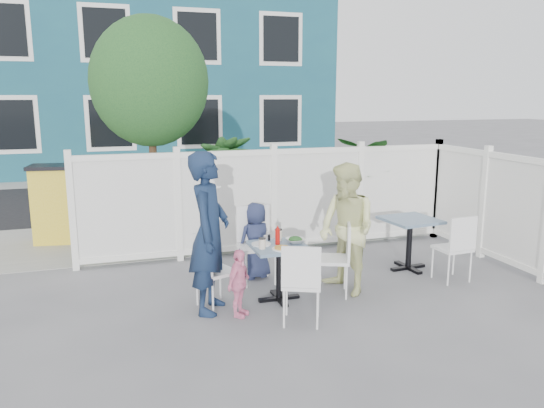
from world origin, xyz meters
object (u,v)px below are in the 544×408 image
object	(u,v)px
chair_back	(255,238)
chair_left	(211,266)
main_table	(279,258)
toddler	(239,283)
man	(209,233)
chair_right	(339,253)
spare_table	(410,230)
chair_near	(301,278)
utility_cabinet	(55,206)
boy	(256,241)
woman	(347,229)

from	to	relation	value
chair_back	chair_left	bearing A→B (deg)	46.51
main_table	toddler	distance (m)	0.67
chair_back	man	distance (m)	1.16
chair_right	man	distance (m)	1.63
chair_left	spare_table	bearing A→B (deg)	79.53
chair_near	chair_right	bearing A→B (deg)	66.91
utility_cabinet	chair_back	distance (m)	3.80
chair_right	boy	world-z (taller)	boy
main_table	chair_left	world-z (taller)	chair_left
boy	utility_cabinet	bearing A→B (deg)	-57.38
chair_right	woman	distance (m)	0.30
main_table	woman	size ratio (longest dim) A/B	0.42
spare_table	man	bearing A→B (deg)	-168.49
utility_cabinet	chair_near	bearing A→B (deg)	-48.62
man	woman	world-z (taller)	man
spare_table	chair_back	world-z (taller)	chair_back
utility_cabinet	toddler	bearing A→B (deg)	-51.91
spare_table	chair_left	distance (m)	2.96
spare_table	toddler	xyz separation A→B (m)	(-2.66, -0.86, -0.18)
spare_table	chair_near	size ratio (longest dim) A/B	0.84
main_table	chair_near	bearing A→B (deg)	-90.06
chair_left	boy	distance (m)	1.14
woman	main_table	bearing A→B (deg)	-105.03
man	toddler	xyz separation A→B (m)	(0.26, -0.27, -0.52)
utility_cabinet	man	bearing A→B (deg)	-53.34
chair_right	chair_near	distance (m)	1.03
chair_left	woman	distance (m)	1.71
main_table	chair_left	bearing A→B (deg)	179.70
toddler	chair_left	bearing A→B (deg)	78.47
utility_cabinet	boy	bearing A→B (deg)	-36.08
utility_cabinet	spare_table	distance (m)	5.64
chair_right	chair_near	world-z (taller)	chair_right
chair_near	toddler	bearing A→B (deg)	166.92
chair_left	chair_back	distance (m)	1.06
utility_cabinet	spare_table	size ratio (longest dim) A/B	1.64
utility_cabinet	woman	size ratio (longest dim) A/B	0.77
woman	chair_back	bearing A→B (deg)	-144.12
chair_back	toddler	world-z (taller)	chair_back
spare_table	woman	world-z (taller)	woman
chair_back	boy	bearing A→B (deg)	-108.53
spare_table	man	world-z (taller)	man
utility_cabinet	chair_near	size ratio (longest dim) A/B	1.38
utility_cabinet	toddler	xyz separation A→B (m)	(2.13, -3.83, -0.24)
spare_table	boy	size ratio (longest dim) A/B	0.74
utility_cabinet	chair_near	world-z (taller)	utility_cabinet
chair_near	toddler	xyz separation A→B (m)	(-0.57, 0.43, -0.14)
chair_left	man	distance (m)	0.40
chair_left	woman	world-z (taller)	woman
chair_right	chair_back	xyz separation A→B (m)	(-0.82, 0.80, 0.04)
chair_near	man	distance (m)	1.15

